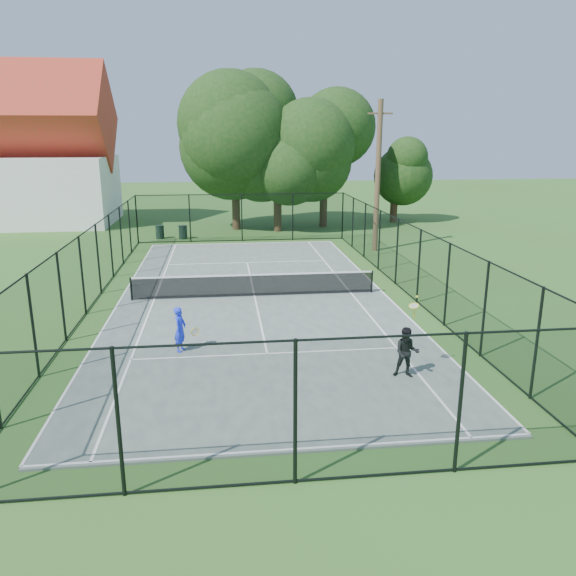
{
  "coord_description": "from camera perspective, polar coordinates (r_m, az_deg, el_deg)",
  "views": [
    {
      "loc": [
        -1.26,
        -22.49,
        6.58
      ],
      "look_at": [
        1.05,
        -3.0,
        1.2
      ],
      "focal_mm": 35.0,
      "sensor_mm": 36.0,
      "label": 1
    }
  ],
  "objects": [
    {
      "name": "tree_near_mid",
      "position": [
        39.25,
        -1.09,
        12.18
      ],
      "size": [
        5.5,
        5.5,
        7.19
      ],
      "color": "#332114",
      "rests_on": "ground"
    },
    {
      "name": "player_blue",
      "position": [
        17.7,
        -10.89,
        -4.13
      ],
      "size": [
        0.83,
        0.6,
        1.42
      ],
      "color": "#1B2FEC",
      "rests_on": "tennis_court"
    },
    {
      "name": "building",
      "position": [
        47.22,
        -26.83,
        11.73
      ],
      "size": [
        15.3,
        8.15,
        11.87
      ],
      "color": "silver",
      "rests_on": "ground"
    },
    {
      "name": "player_black",
      "position": [
        15.91,
        11.97,
        -6.4
      ],
      "size": [
        0.82,
        0.85,
        2.24
      ],
      "color": "black",
      "rests_on": "tennis_court"
    },
    {
      "name": "tennis_net",
      "position": [
        23.31,
        -3.43,
        0.38
      ],
      "size": [
        10.08,
        0.08,
        0.95
      ],
      "color": "black",
      "rests_on": "tennis_court"
    },
    {
      "name": "ground",
      "position": [
        23.47,
        -3.41,
        -0.98
      ],
      "size": [
        120.0,
        120.0,
        0.0
      ],
      "primitive_type": "plane",
      "color": "#385C1F"
    },
    {
      "name": "tree_near_right",
      "position": [
        41.26,
        3.71,
        13.91
      ],
      "size": [
        6.35,
        6.35,
        8.77
      ],
      "color": "#332114",
      "rests_on": "ground"
    },
    {
      "name": "tennis_court",
      "position": [
        23.46,
        -3.41,
        -0.91
      ],
      "size": [
        11.0,
        24.0,
        0.06
      ],
      "primitive_type": "cube",
      "color": "#505E58",
      "rests_on": "ground"
    },
    {
      "name": "tree_far_right",
      "position": [
        44.28,
        10.86,
        11.31
      ],
      "size": [
        4.49,
        4.49,
        5.94
      ],
      "color": "#332114",
      "rests_on": "ground"
    },
    {
      "name": "tree_near_left",
      "position": [
        40.12,
        -5.46,
        14.44
      ],
      "size": [
        7.48,
        7.48,
        9.75
      ],
      "color": "#332114",
      "rests_on": "ground"
    },
    {
      "name": "trash_bin_right",
      "position": [
        37.3,
        -10.62,
        5.6
      ],
      "size": [
        0.58,
        0.58,
        0.87
      ],
      "color": "black",
      "rests_on": "ground"
    },
    {
      "name": "trash_bin_left",
      "position": [
        37.66,
        -12.89,
        5.57
      ],
      "size": [
        0.58,
        0.58,
        0.87
      ],
      "color": "black",
      "rests_on": "ground"
    },
    {
      "name": "fence",
      "position": [
        23.09,
        -3.47,
        2.59
      ],
      "size": [
        13.1,
        26.1,
        3.0
      ],
      "color": "black",
      "rests_on": "ground"
    },
    {
      "name": "utility_pole",
      "position": [
        32.79,
        9.1,
        11.15
      ],
      "size": [
        1.4,
        0.3,
        8.46
      ],
      "color": "#4C3823",
      "rests_on": "ground"
    }
  ]
}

